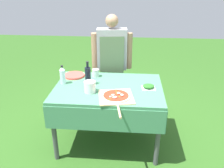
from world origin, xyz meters
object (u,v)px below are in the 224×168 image
object	(u,v)px
prep_table	(108,94)
water_bottle	(63,75)
person_cook	(112,59)
oil_bottle	(88,76)
herb_container	(149,87)
plate_stack	(74,75)
pizza_on_peel	(116,97)
mixing_tub	(90,87)
sauce_jar	(96,73)

from	to	relation	value
prep_table	water_bottle	size ratio (longest dim) A/B	5.50
person_cook	oil_bottle	xyz separation A→B (m)	(-0.24, -0.64, -0.00)
prep_table	herb_container	xyz separation A→B (m)	(0.48, -0.00, 0.13)
water_bottle	plate_stack	distance (m)	0.28
pizza_on_peel	oil_bottle	xyz separation A→B (m)	(-0.37, 0.33, 0.11)
herb_container	mixing_tub	xyz separation A→B (m)	(-0.68, -0.16, 0.04)
pizza_on_peel	sauce_jar	size ratio (longest dim) A/B	6.26
person_cook	mixing_tub	size ratio (longest dim) A/B	11.57
oil_bottle	sauce_jar	bearing A→B (deg)	78.55
prep_table	mixing_tub	world-z (taller)	mixing_tub
person_cook	pizza_on_peel	size ratio (longest dim) A/B	2.41
herb_container	plate_stack	world-z (taller)	herb_container
plate_stack	person_cook	bearing A→B (deg)	39.52
sauce_jar	prep_table	bearing A→B (deg)	-57.10
pizza_on_peel	person_cook	bearing A→B (deg)	87.76
pizza_on_peel	herb_container	xyz separation A→B (m)	(0.37, 0.28, 0.01)
herb_container	mixing_tub	world-z (taller)	mixing_tub
mixing_tub	sauce_jar	distance (m)	0.47
pizza_on_peel	herb_container	world-z (taller)	herb_container
oil_bottle	water_bottle	xyz separation A→B (m)	(-0.32, 0.00, -0.01)
pizza_on_peel	sauce_jar	world-z (taller)	sauce_jar
herb_container	oil_bottle	bearing A→B (deg)	176.14
person_cook	sauce_jar	bearing A→B (deg)	57.84
pizza_on_peel	mixing_tub	xyz separation A→B (m)	(-0.31, 0.12, 0.05)
prep_table	person_cook	size ratio (longest dim) A/B	0.85
oil_bottle	sauce_jar	world-z (taller)	oil_bottle
water_bottle	herb_container	size ratio (longest dim) A/B	1.42
prep_table	herb_container	distance (m)	0.50
mixing_tub	sauce_jar	xyz separation A→B (m)	(-0.00, 0.47, -0.02)
oil_bottle	herb_container	bearing A→B (deg)	-3.86
pizza_on_peel	herb_container	bearing A→B (deg)	26.92
prep_table	sauce_jar	world-z (taller)	sauce_jar
person_cook	pizza_on_peel	xyz separation A→B (m)	(0.13, -0.97, -0.11)
mixing_tub	pizza_on_peel	bearing A→B (deg)	-21.21
oil_bottle	mixing_tub	distance (m)	0.22
oil_bottle	herb_container	distance (m)	0.75
herb_container	sauce_jar	xyz separation A→B (m)	(-0.69, 0.31, 0.02)
prep_table	oil_bottle	world-z (taller)	oil_bottle
sauce_jar	herb_container	bearing A→B (deg)	-24.57
oil_bottle	plate_stack	distance (m)	0.36
pizza_on_peel	oil_bottle	size ratio (longest dim) A/B	2.14
person_cook	mixing_tub	distance (m)	0.87
water_bottle	oil_bottle	bearing A→B (deg)	-0.82
person_cook	sauce_jar	xyz separation A→B (m)	(-0.19, -0.37, -0.08)
person_cook	herb_container	bearing A→B (deg)	120.32
person_cook	water_bottle	distance (m)	0.84
pizza_on_peel	water_bottle	distance (m)	0.77
herb_container	sauce_jar	bearing A→B (deg)	155.43
person_cook	sauce_jar	world-z (taller)	person_cook
person_cook	oil_bottle	distance (m)	0.68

